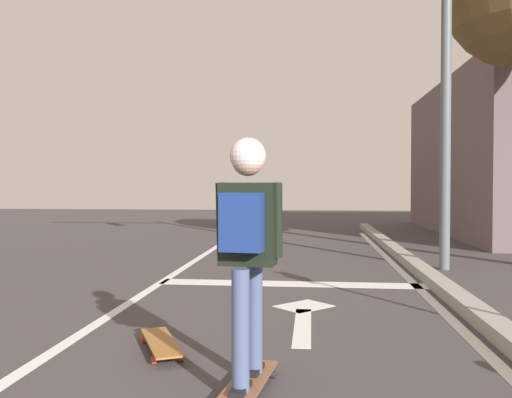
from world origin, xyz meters
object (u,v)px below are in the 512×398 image
object	(u,v)px
spare_skateboard	(161,343)
traffic_signal_mast	(388,33)
skater	(247,230)
skateboard	(248,383)

from	to	relation	value
spare_skateboard	traffic_signal_mast	world-z (taller)	traffic_signal_mast
spare_skateboard	traffic_signal_mast	size ratio (longest dim) A/B	0.15
traffic_signal_mast	skater	bearing A→B (deg)	-106.66
skater	spare_skateboard	bearing A→B (deg)	135.08
spare_skateboard	skateboard	bearing A→B (deg)	-44.15
traffic_signal_mast	spare_skateboard	bearing A→B (deg)	-117.59
skater	traffic_signal_mast	distance (m)	6.20
skater	spare_skateboard	distance (m)	1.48
skateboard	traffic_signal_mast	distance (m)	6.67
skateboard	spare_skateboard	world-z (taller)	spare_skateboard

